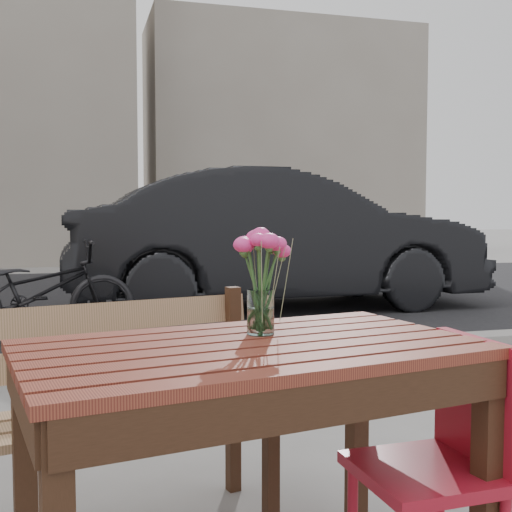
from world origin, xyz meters
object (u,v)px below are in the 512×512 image
Objects in this scene: parked_car at (275,240)px; main_vase at (261,268)px; bicycle at (36,291)px; red_chair at (448,450)px; main_table at (251,388)px.

main_vase is at bearing 161.43° from parked_car.
bicycle is at bearing 117.53° from parked_car.
red_chair is 0.73m from main_vase.
main_vase is (0.06, 0.12, 0.31)m from main_table.
parked_car is (1.71, 5.37, -0.14)m from main_vase.
main_vase reaches higher than red_chair.
red_chair is 2.41× the size of main_vase.
red_chair is (0.55, -0.09, -0.19)m from main_table.
main_table is 1.77× the size of red_chair.
parked_car reaches higher than bicycle.
main_vase is at bearing 53.32° from main_table.
bicycle is (-1.35, 4.19, 0.01)m from red_chair.
parked_car reaches higher than red_chair.
parked_car reaches higher than main_table.
main_table is at bearing -102.14° from red_chair.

